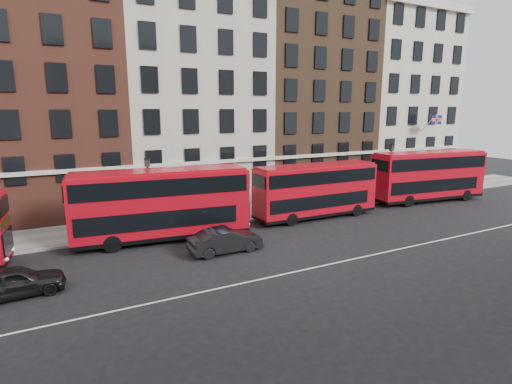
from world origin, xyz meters
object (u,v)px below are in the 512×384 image
bus_c (316,190)px  car_rear (15,282)px  bus_b (161,203)px  traffic_light (441,171)px  bus_d (428,175)px  car_front (226,240)px

bus_c → car_rear: bus_c is taller
bus_b → traffic_light: bearing=9.5°
bus_b → car_rear: bus_b is taller
car_rear → traffic_light: size_ratio=1.30×
bus_d → traffic_light: bearing=29.0°
bus_b → car_front: bus_b is taller
bus_d → car_rear: 33.94m
bus_c → car_rear: 21.22m
car_rear → car_front: car_front is taller
bus_b → bus_c: size_ratio=1.12×
car_rear → traffic_light: traffic_light is taller
car_rear → traffic_light: 38.02m
bus_c → bus_d: 12.95m
bus_c → car_rear: size_ratio=2.43×
car_rear → bus_d: bearing=-84.8°
bus_b → bus_c: bearing=6.4°
bus_d → car_rear: (-33.53, -4.93, -1.82)m
bus_c → car_front: (-9.53, -4.00, -1.58)m
car_front → bus_d: bearing=-80.6°
bus_b → traffic_light: size_ratio=3.54×
car_rear → traffic_light: (37.41, 6.53, 1.72)m
car_front → traffic_light: bearing=-78.7°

